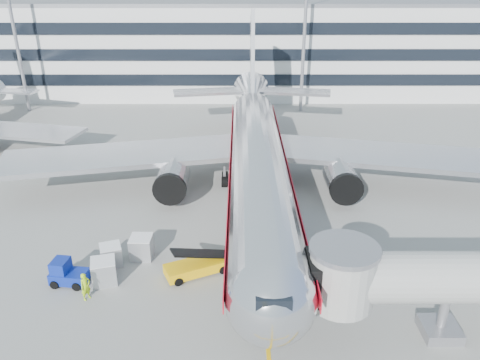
{
  "coord_description": "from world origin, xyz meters",
  "views": [
    {
      "loc": [
        -1.68,
        -30.16,
        20.27
      ],
      "look_at": [
        -1.63,
        6.08,
        4.0
      ],
      "focal_mm": 35.0,
      "sensor_mm": 36.0,
      "label": 1
    }
  ],
  "objects_px": {
    "cargo_container_front": "(142,247)",
    "belt_loader": "(197,266)",
    "cargo_container_left": "(111,255)",
    "cargo_container_right": "(104,271)",
    "ramp_worker": "(86,287)",
    "baggage_tug": "(67,274)",
    "main_jet": "(257,154)"
  },
  "relations": [
    {
      "from": "cargo_container_right",
      "to": "main_jet",
      "type": "bearing_deg",
      "value": 52.1
    },
    {
      "from": "cargo_container_front",
      "to": "ramp_worker",
      "type": "xyz_separation_m",
      "value": [
        -2.77,
        -5.05,
        0.12
      ]
    },
    {
      "from": "cargo_container_left",
      "to": "cargo_container_front",
      "type": "relative_size",
      "value": 1.1
    },
    {
      "from": "main_jet",
      "to": "cargo_container_left",
      "type": "xyz_separation_m",
      "value": [
        -11.3,
        -12.25,
        -3.43
      ]
    },
    {
      "from": "main_jet",
      "to": "cargo_container_right",
      "type": "distance_m",
      "value": 18.61
    },
    {
      "from": "main_jet",
      "to": "belt_loader",
      "type": "distance_m",
      "value": 14.71
    },
    {
      "from": "baggage_tug",
      "to": "ramp_worker",
      "type": "height_order",
      "value": "ramp_worker"
    },
    {
      "from": "belt_loader",
      "to": "cargo_container_front",
      "type": "xyz_separation_m",
      "value": [
        -4.44,
        2.19,
        0.21
      ]
    },
    {
      "from": "baggage_tug",
      "to": "cargo_container_right",
      "type": "bearing_deg",
      "value": 3.49
    },
    {
      "from": "cargo_container_right",
      "to": "baggage_tug",
      "type": "bearing_deg",
      "value": -176.51
    },
    {
      "from": "cargo_container_left",
      "to": "ramp_worker",
      "type": "xyz_separation_m",
      "value": [
        -0.66,
        -4.07,
        0.19
      ]
    },
    {
      "from": "cargo_container_left",
      "to": "belt_loader",
      "type": "bearing_deg",
      "value": -10.41
    },
    {
      "from": "cargo_container_right",
      "to": "ramp_worker",
      "type": "height_order",
      "value": "ramp_worker"
    },
    {
      "from": "baggage_tug",
      "to": "cargo_container_front",
      "type": "bearing_deg",
      "value": 35.71
    },
    {
      "from": "main_jet",
      "to": "cargo_container_right",
      "type": "relative_size",
      "value": 24.8
    },
    {
      "from": "cargo_container_right",
      "to": "cargo_container_left",
      "type": "bearing_deg",
      "value": 91.54
    },
    {
      "from": "cargo_container_left",
      "to": "cargo_container_right",
      "type": "height_order",
      "value": "cargo_container_right"
    },
    {
      "from": "cargo_container_left",
      "to": "ramp_worker",
      "type": "bearing_deg",
      "value": -99.24
    },
    {
      "from": "main_jet",
      "to": "cargo_container_right",
      "type": "height_order",
      "value": "main_jet"
    },
    {
      "from": "belt_loader",
      "to": "baggage_tug",
      "type": "xyz_separation_m",
      "value": [
        -9.07,
        -1.14,
        0.15
      ]
    },
    {
      "from": "main_jet",
      "to": "cargo_container_front",
      "type": "height_order",
      "value": "main_jet"
    },
    {
      "from": "baggage_tug",
      "to": "cargo_container_front",
      "type": "distance_m",
      "value": 5.71
    },
    {
      "from": "baggage_tug",
      "to": "ramp_worker",
      "type": "distance_m",
      "value": 2.54
    },
    {
      "from": "belt_loader",
      "to": "cargo_container_left",
      "type": "xyz_separation_m",
      "value": [
        -6.55,
        1.2,
        0.14
      ]
    },
    {
      "from": "cargo_container_front",
      "to": "belt_loader",
      "type": "bearing_deg",
      "value": -26.22
    },
    {
      "from": "cargo_container_front",
      "to": "ramp_worker",
      "type": "bearing_deg",
      "value": -118.76
    },
    {
      "from": "ramp_worker",
      "to": "main_jet",
      "type": "bearing_deg",
      "value": -0.05
    },
    {
      "from": "cargo_container_right",
      "to": "belt_loader",
      "type": "bearing_deg",
      "value": 8.65
    },
    {
      "from": "main_jet",
      "to": "cargo_container_front",
      "type": "relative_size",
      "value": 29.02
    },
    {
      "from": "cargo_container_right",
      "to": "cargo_container_front",
      "type": "distance_m",
      "value": 3.78
    },
    {
      "from": "main_jet",
      "to": "cargo_container_right",
      "type": "xyz_separation_m",
      "value": [
        -11.24,
        -14.44,
        -3.34
      ]
    },
    {
      "from": "main_jet",
      "to": "ramp_worker",
      "type": "height_order",
      "value": "main_jet"
    }
  ]
}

